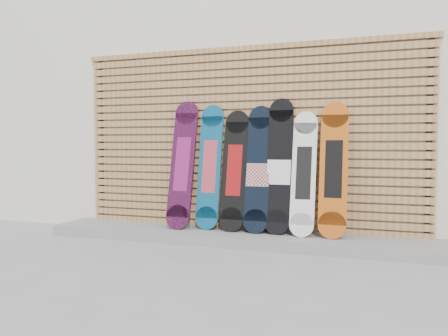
{
  "coord_description": "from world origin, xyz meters",
  "views": [
    {
      "loc": [
        1.26,
        -4.09,
        1.12
      ],
      "look_at": [
        -0.34,
        0.75,
        0.85
      ],
      "focal_mm": 35.0,
      "sensor_mm": 36.0,
      "label": 1
    }
  ],
  "objects_px": {
    "snowboard_2": "(234,170)",
    "snowboard_3": "(258,170)",
    "snowboard_1": "(210,167)",
    "snowboard_6": "(334,169)",
    "snowboard_0": "(182,164)",
    "snowboard_5": "(304,173)",
    "snowboard_4": "(279,166)"
  },
  "relations": [
    {
      "from": "snowboard_2",
      "to": "snowboard_4",
      "type": "height_order",
      "value": "snowboard_4"
    },
    {
      "from": "snowboard_0",
      "to": "snowboard_2",
      "type": "bearing_deg",
      "value": 2.92
    },
    {
      "from": "snowboard_2",
      "to": "snowboard_5",
      "type": "distance_m",
      "value": 0.81
    },
    {
      "from": "snowboard_0",
      "to": "snowboard_5",
      "type": "xyz_separation_m",
      "value": [
        1.46,
        0.02,
        -0.08
      ]
    },
    {
      "from": "snowboard_2",
      "to": "snowboard_0",
      "type": "bearing_deg",
      "value": -177.08
    },
    {
      "from": "snowboard_4",
      "to": "snowboard_5",
      "type": "relative_size",
      "value": 1.11
    },
    {
      "from": "snowboard_1",
      "to": "snowboard_4",
      "type": "bearing_deg",
      "value": -1.05
    },
    {
      "from": "snowboard_3",
      "to": "snowboard_4",
      "type": "distance_m",
      "value": 0.25
    },
    {
      "from": "snowboard_1",
      "to": "snowboard_6",
      "type": "distance_m",
      "value": 1.45
    },
    {
      "from": "snowboard_2",
      "to": "snowboard_3",
      "type": "xyz_separation_m",
      "value": [
        0.29,
        -0.01,
        0.01
      ]
    },
    {
      "from": "snowboard_0",
      "to": "snowboard_5",
      "type": "distance_m",
      "value": 1.46
    },
    {
      "from": "snowboard_1",
      "to": "snowboard_3",
      "type": "bearing_deg",
      "value": -2.11
    },
    {
      "from": "snowboard_1",
      "to": "snowboard_3",
      "type": "height_order",
      "value": "snowboard_1"
    },
    {
      "from": "snowboard_6",
      "to": "snowboard_1",
      "type": "bearing_deg",
      "value": 178.79
    },
    {
      "from": "snowboard_4",
      "to": "snowboard_2",
      "type": "bearing_deg",
      "value": 179.92
    },
    {
      "from": "snowboard_3",
      "to": "snowboard_4",
      "type": "bearing_deg",
      "value": 1.57
    },
    {
      "from": "snowboard_0",
      "to": "snowboard_3",
      "type": "height_order",
      "value": "snowboard_0"
    },
    {
      "from": "snowboard_3",
      "to": "snowboard_6",
      "type": "xyz_separation_m",
      "value": [
        0.85,
        -0.01,
        0.02
      ]
    },
    {
      "from": "snowboard_2",
      "to": "snowboard_6",
      "type": "bearing_deg",
      "value": -0.81
    },
    {
      "from": "snowboard_3",
      "to": "snowboard_5",
      "type": "relative_size",
      "value": 1.06
    },
    {
      "from": "snowboard_2",
      "to": "snowboard_3",
      "type": "bearing_deg",
      "value": -1.49
    },
    {
      "from": "snowboard_2",
      "to": "snowboard_1",
      "type": "bearing_deg",
      "value": 177.33
    },
    {
      "from": "snowboard_3",
      "to": "snowboard_5",
      "type": "height_order",
      "value": "snowboard_3"
    },
    {
      "from": "snowboard_3",
      "to": "snowboard_4",
      "type": "xyz_separation_m",
      "value": [
        0.24,
        0.01,
        0.04
      ]
    },
    {
      "from": "snowboard_3",
      "to": "snowboard_1",
      "type": "bearing_deg",
      "value": 177.89
    },
    {
      "from": "snowboard_2",
      "to": "snowboard_4",
      "type": "bearing_deg",
      "value": -0.08
    },
    {
      "from": "snowboard_4",
      "to": "snowboard_5",
      "type": "bearing_deg",
      "value": -3.26
    },
    {
      "from": "snowboard_0",
      "to": "snowboard_5",
      "type": "height_order",
      "value": "snowboard_0"
    },
    {
      "from": "snowboard_0",
      "to": "snowboard_1",
      "type": "height_order",
      "value": "snowboard_0"
    },
    {
      "from": "snowboard_3",
      "to": "snowboard_4",
      "type": "height_order",
      "value": "snowboard_4"
    },
    {
      "from": "snowboard_1",
      "to": "snowboard_3",
      "type": "xyz_separation_m",
      "value": [
        0.6,
        -0.02,
        -0.02
      ]
    },
    {
      "from": "snowboard_1",
      "to": "snowboard_2",
      "type": "relative_size",
      "value": 1.05
    }
  ]
}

